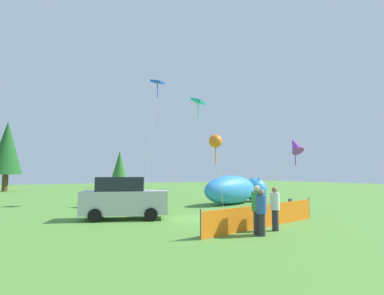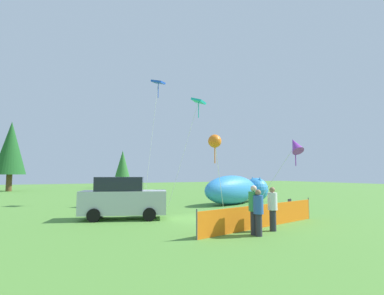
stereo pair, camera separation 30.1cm
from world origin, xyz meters
name	(u,v)px [view 1 (the left image)]	position (x,y,z in m)	size (l,w,h in m)	color
ground_plane	(223,219)	(0.00, 0.00, 0.00)	(120.00, 120.00, 0.00)	#548C38
parked_car	(124,198)	(-4.60, 2.29, 1.07)	(4.66, 3.05, 2.18)	#B7BCC1
folding_chair	(288,205)	(3.96, -0.60, 0.56)	(0.69, 0.69, 0.94)	black
inflatable_cat	(236,191)	(5.29, 6.19, 1.02)	(7.40, 4.16, 2.20)	#338CD8
safety_fence	(265,216)	(0.40, -2.83, 0.50)	(7.63, 1.91, 1.09)	orange
spectator_in_white_shirt	(275,207)	(0.18, -3.67, 0.98)	(0.39, 0.39, 1.80)	#2D2D38
spectator_in_yellow_shirt	(262,210)	(-0.99, -4.22, 0.95)	(0.38, 0.38, 1.75)	#2D2D38
spectator_in_red_shirt	(257,208)	(-0.99, -3.94, 1.04)	(0.41, 0.41, 1.90)	#2D2D38
kite_teal_diamond	(198,103)	(2.14, 6.71, 7.78)	(2.86, 1.26, 8.19)	silver
kite_purple_delta	(295,146)	(5.74, 0.43, 4.12)	(1.89, 3.11, 4.76)	silver
kite_orange_flower	(215,141)	(0.52, 1.52, 4.22)	(2.20, 2.34, 4.64)	silver
kite_blue_box	(157,85)	(-0.32, 9.02, 9.53)	(1.73, 1.28, 9.97)	silver
horizon_tree_east	(120,165)	(3.37, 36.09, 3.76)	(2.57, 2.57, 6.13)	brown
horizon_tree_west	(7,148)	(-12.38, 33.09, 5.73)	(3.91, 3.91, 9.33)	brown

